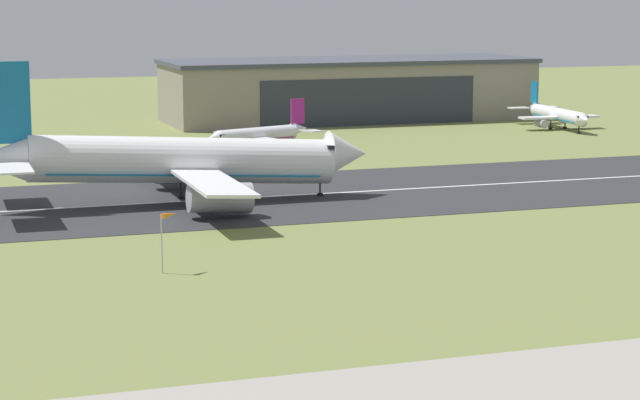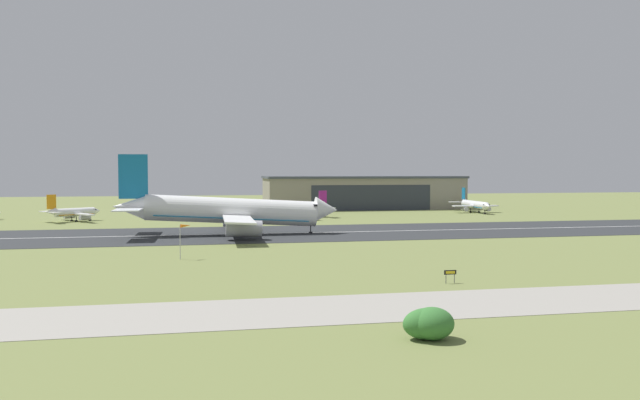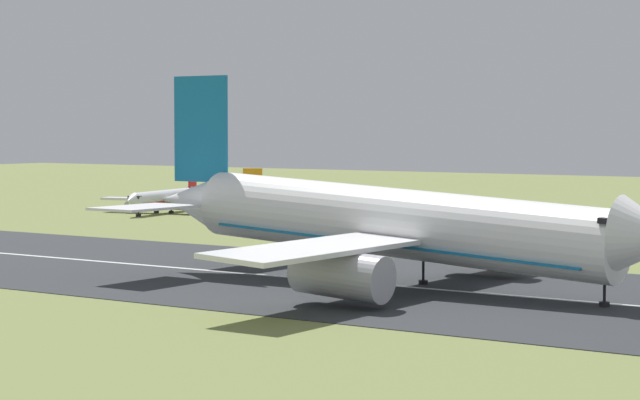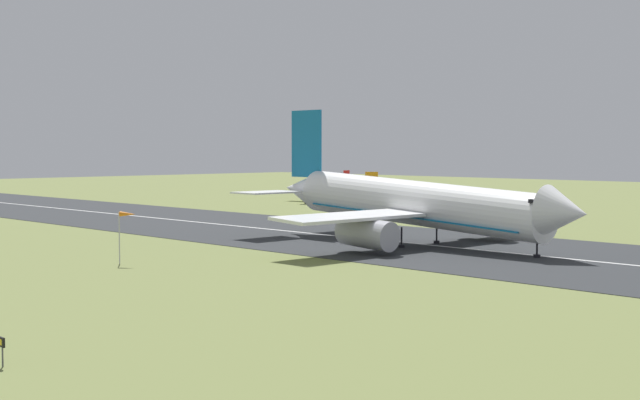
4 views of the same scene
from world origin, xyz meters
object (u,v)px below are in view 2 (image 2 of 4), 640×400
object	(u,v)px
runway_sign	(450,273)
windsock_pole	(185,228)
airplane_parked_west	(300,210)
airplane_parked_centre	(475,205)
shrub_clump	(430,324)
airplane_parked_far_east	(74,212)
airplane_landing	(230,212)

from	to	relation	value
runway_sign	windsock_pole	bearing A→B (deg)	138.79
airplane_parked_west	windsock_pole	distance (m)	95.01
airplane_parked_centre	shrub_clump	world-z (taller)	airplane_parked_centre
airplane_parked_centre	airplane_parked_far_east	world-z (taller)	airplane_parked_centre
windsock_pole	airplane_parked_far_east	bearing A→B (deg)	111.19
airplane_parked_far_east	runway_sign	distance (m)	139.16
airplane_parked_west	airplane_parked_far_east	xyz separation A→B (m)	(-69.37, 0.37, -0.05)
airplane_landing	windsock_pole	size ratio (longest dim) A/B	8.80
airplane_landing	shrub_clump	size ratio (longest dim) A/B	11.39
airplane_parked_far_east	windsock_pole	world-z (taller)	airplane_parked_far_east
airplane_parked_west	shrub_clump	bearing A→B (deg)	-94.82
airplane_parked_far_east	airplane_landing	bearing A→B (deg)	-47.99
airplane_landing	airplane_parked_west	xyz separation A→B (m)	(24.92, 48.98, -2.82)
airplane_parked_far_east	shrub_clump	xyz separation A→B (m)	(57.05, -146.37, -1.30)
airplane_landing	airplane_parked_west	size ratio (longest dim) A/B	2.42
windsock_pole	shrub_clump	bearing A→B (deg)	-68.54
shrub_clump	runway_sign	xyz separation A→B (m)	(13.22, 26.27, -0.08)
airplane_parked_far_east	runway_sign	xyz separation A→B (m)	(70.27, -120.10, -1.37)
airplane_landing	windsock_pole	xyz separation A→B (m)	(-10.07, -39.32, -0.22)
runway_sign	airplane_parked_far_east	bearing A→B (deg)	120.33
airplane_landing	runway_sign	bearing A→B (deg)	-69.95
airplane_parked_west	airplane_landing	bearing A→B (deg)	-116.97
airplane_parked_west	shrub_clump	xyz separation A→B (m)	(-12.32, -146.00, -1.34)
airplane_parked_far_east	runway_sign	bearing A→B (deg)	-59.67
windsock_pole	runway_sign	world-z (taller)	windsock_pole
airplane_parked_centre	airplane_parked_far_east	bearing A→B (deg)	-174.17
windsock_pole	runway_sign	xyz separation A→B (m)	(35.90, -31.44, -4.02)
airplane_parked_centre	windsock_pole	xyz separation A→B (m)	(-102.76, -102.67, 2.52)
shrub_clump	airplane_parked_west	bearing A→B (deg)	85.18
airplane_parked_far_east	airplane_parked_centre	bearing A→B (deg)	5.83
airplane_parked_far_east	windsock_pole	size ratio (longest dim) A/B	2.99
shrub_clump	runway_sign	size ratio (longest dim) A/B	2.59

